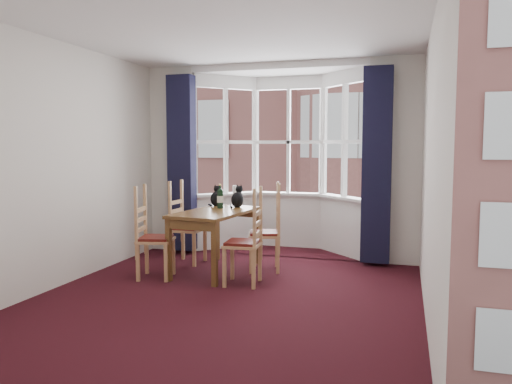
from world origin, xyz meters
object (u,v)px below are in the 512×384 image
at_px(wine_bottle, 220,198).
at_px(cat_left, 216,198).
at_px(chair_left_far, 182,229).
at_px(candle_short, 237,190).
at_px(chair_left_near, 148,240).
at_px(chair_right_far, 271,234).
at_px(candle_tall, 235,189).
at_px(cat_right, 238,198).
at_px(dining_table, 216,219).
at_px(chair_right_near, 250,245).

bearing_deg(wine_bottle, cat_left, 120.93).
bearing_deg(chair_left_far, candle_short, 70.45).
bearing_deg(candle_short, cat_left, -87.94).
height_order(chair_left_near, chair_right_far, same).
xyz_separation_m(chair_left_near, candle_tall, (0.43, 1.99, 0.46)).
bearing_deg(chair_right_far, cat_left, 164.49).
relative_size(cat_right, wine_bottle, 0.97).
height_order(wine_bottle, candle_tall, wine_bottle).
xyz_separation_m(chair_left_near, cat_left, (0.50, 1.02, 0.43)).
bearing_deg(cat_right, cat_left, 168.18).
height_order(dining_table, cat_right, cat_right).
xyz_separation_m(chair_left_near, chair_left_far, (0.05, 0.86, 0.00)).
height_order(chair_right_far, cat_right, cat_right).
height_order(chair_left_far, cat_right, cat_right).
height_order(chair_left_near, chair_left_far, same).
bearing_deg(candle_short, chair_left_far, -109.55).
height_order(chair_left_near, cat_left, cat_left).
xyz_separation_m(chair_left_far, chair_right_near, (1.23, -0.80, 0.00)).
bearing_deg(chair_right_near, candle_short, 112.80).
bearing_deg(chair_left_far, chair_right_near, -32.81).
bearing_deg(cat_right, wine_bottle, -136.36).
height_order(dining_table, candle_short, candle_short).
height_order(dining_table, chair_right_near, chair_right_near).
xyz_separation_m(dining_table, chair_right_near, (0.60, -0.45, -0.21)).
relative_size(dining_table, chair_left_near, 1.53).
bearing_deg(chair_right_near, cat_right, 117.07).
distance_m(chair_left_near, cat_right, 1.33).
distance_m(wine_bottle, candle_short, 1.26).
distance_m(chair_right_near, cat_left, 1.31).
distance_m(chair_right_near, cat_right, 1.09).
relative_size(cat_left, candle_tall, 2.37).
bearing_deg(dining_table, candle_tall, 99.85).
xyz_separation_m(chair_left_near, chair_right_far, (1.34, 0.78, 0.00)).
bearing_deg(wine_bottle, candle_short, 98.38).
relative_size(chair_right_far, candle_tall, 7.27).
height_order(chair_left_far, chair_right_near, same).
relative_size(chair_left_near, candle_short, 8.58).
xyz_separation_m(chair_left_far, chair_right_far, (1.29, -0.07, 0.00)).
height_order(chair_right_far, wine_bottle, wine_bottle).
xyz_separation_m(cat_left, wine_bottle, (0.15, -0.25, 0.03)).
bearing_deg(candle_tall, chair_left_far, -108.41).
bearing_deg(chair_left_far, candle_tall, 71.59).
height_order(chair_left_near, cat_right, cat_right).
bearing_deg(chair_left_far, dining_table, -28.72).
relative_size(chair_left_far, cat_right, 2.94).
distance_m(chair_left_near, wine_bottle, 1.11).
bearing_deg(candle_short, chair_right_near, -67.20).
relative_size(cat_right, candle_tall, 2.48).
xyz_separation_m(dining_table, cat_left, (-0.18, 0.51, 0.22)).
distance_m(chair_right_near, candle_short, 2.17).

